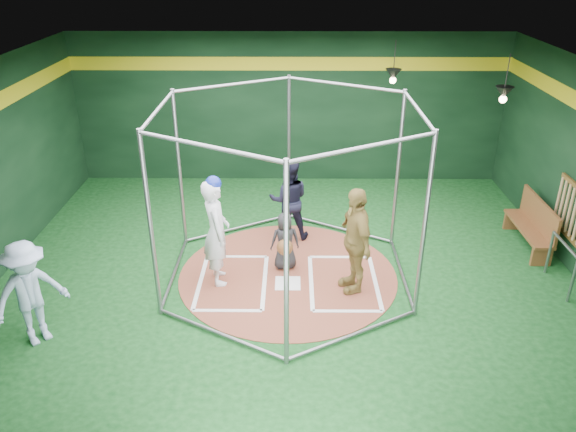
{
  "coord_description": "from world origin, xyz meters",
  "views": [
    {
      "loc": [
        0.07,
        -8.4,
        5.23
      ],
      "look_at": [
        0.0,
        0.1,
        1.1
      ],
      "focal_mm": 35.0,
      "sensor_mm": 36.0,
      "label": 1
    }
  ],
  "objects_px": {
    "umpire": "(289,200)",
    "dugout_bench": "(533,223)",
    "batter_figure": "(216,231)",
    "visitor_leopard": "(355,240)"
  },
  "relations": [
    {
      "from": "batter_figure",
      "to": "umpire",
      "type": "relative_size",
      "value": 1.2
    },
    {
      "from": "visitor_leopard",
      "to": "umpire",
      "type": "relative_size",
      "value": 1.14
    },
    {
      "from": "batter_figure",
      "to": "dugout_bench",
      "type": "height_order",
      "value": "batter_figure"
    },
    {
      "from": "visitor_leopard",
      "to": "umpire",
      "type": "bearing_deg",
      "value": -164.35
    },
    {
      "from": "umpire",
      "to": "batter_figure",
      "type": "bearing_deg",
      "value": 50.62
    },
    {
      "from": "umpire",
      "to": "dugout_bench",
      "type": "relative_size",
      "value": 0.98
    },
    {
      "from": "umpire",
      "to": "dugout_bench",
      "type": "xyz_separation_m",
      "value": [
        4.62,
        -0.32,
        -0.33
      ]
    },
    {
      "from": "umpire",
      "to": "dugout_bench",
      "type": "distance_m",
      "value": 4.64
    },
    {
      "from": "batter_figure",
      "to": "umpire",
      "type": "distance_m",
      "value": 2.0
    },
    {
      "from": "batter_figure",
      "to": "dugout_bench",
      "type": "bearing_deg",
      "value": 12.38
    }
  ]
}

